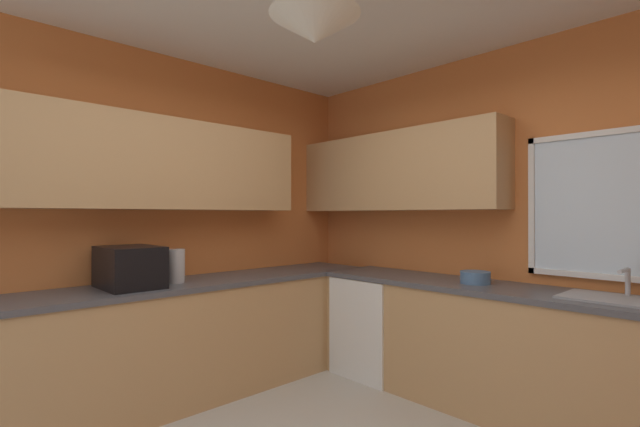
# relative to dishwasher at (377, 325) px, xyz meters

# --- Properties ---
(room_shell) EXTENTS (3.99, 4.08, 2.78)m
(room_shell) POSITION_rel_dishwasher_xyz_m (0.60, -1.13, 1.39)
(room_shell) COLOR #D17238
(room_shell) RESTS_ON ground_plane
(counter_run_left) EXTENTS (0.65, 3.69, 0.90)m
(counter_run_left) POSITION_rel_dishwasher_xyz_m (-0.66, -1.64, 0.02)
(counter_run_left) COLOR tan
(counter_run_left) RESTS_ON ground_plane
(counter_run_back) EXTENTS (3.08, 0.65, 0.90)m
(counter_run_back) POSITION_rel_dishwasher_xyz_m (1.18, 0.03, 0.02)
(counter_run_back) COLOR tan
(counter_run_back) RESTS_ON ground_plane
(dishwasher) EXTENTS (0.60, 0.60, 0.85)m
(dishwasher) POSITION_rel_dishwasher_xyz_m (0.00, 0.00, 0.00)
(dishwasher) COLOR white
(dishwasher) RESTS_ON ground_plane
(microwave) EXTENTS (0.48, 0.36, 0.29)m
(microwave) POSITION_rel_dishwasher_xyz_m (-0.66, -1.92, 0.62)
(microwave) COLOR black
(microwave) RESTS_ON counter_run_left
(kettle) EXTENTS (0.12, 0.12, 0.25)m
(kettle) POSITION_rel_dishwasher_xyz_m (-0.64, -1.58, 0.60)
(kettle) COLOR #B7B7BC
(kettle) RESTS_ON counter_run_left
(sink_assembly) EXTENTS (0.63, 0.40, 0.19)m
(sink_assembly) POSITION_rel_dishwasher_xyz_m (1.84, 0.04, 0.48)
(sink_assembly) COLOR #9EA0A5
(sink_assembly) RESTS_ON counter_run_back
(bowl) EXTENTS (0.22, 0.22, 0.09)m
(bowl) POSITION_rel_dishwasher_xyz_m (0.92, 0.03, 0.52)
(bowl) COLOR #4C7099
(bowl) RESTS_ON counter_run_back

